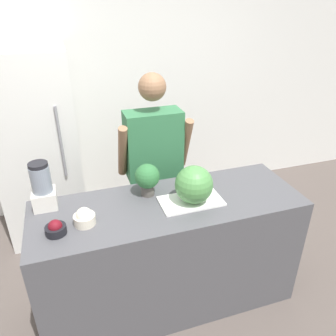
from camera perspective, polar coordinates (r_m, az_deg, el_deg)
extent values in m
plane|color=#564C47|center=(2.65, 2.63, -26.43)|extent=(14.00, 14.00, 0.00)
cube|color=white|center=(3.56, -8.36, 13.66)|extent=(8.00, 0.06, 2.60)
cube|color=#4C4C51|center=(2.51, 0.23, -14.70)|extent=(1.85, 0.64, 0.91)
cube|color=white|center=(3.28, -21.60, 3.16)|extent=(0.71, 0.68, 1.78)
cylinder|color=gray|center=(2.87, -18.16, 4.24)|extent=(0.02, 0.02, 0.62)
cube|color=gray|center=(3.02, -2.28, -7.73)|extent=(0.34, 0.18, 0.79)
cube|color=#337247|center=(2.69, -2.55, 4.13)|extent=(0.46, 0.22, 0.56)
sphere|color=#936B4C|center=(2.53, -2.77, 13.92)|extent=(0.21, 0.21, 0.21)
cylinder|color=#936B4C|center=(2.60, -7.91, 2.84)|extent=(0.07, 0.23, 0.47)
cylinder|color=#936B4C|center=(2.73, 3.04, 4.31)|extent=(0.07, 0.23, 0.47)
cube|color=white|center=(2.24, 4.01, -5.76)|extent=(0.42, 0.24, 0.01)
sphere|color=#4C8C47|center=(2.16, 4.54, -2.90)|extent=(0.25, 0.25, 0.25)
cylinder|color=black|center=(2.06, -18.94, -10.17)|extent=(0.12, 0.12, 0.05)
sphere|color=maroon|center=(2.04, -19.05, -9.59)|extent=(0.08, 0.08, 0.08)
cylinder|color=beige|center=(2.08, -14.31, -8.70)|extent=(0.13, 0.13, 0.06)
sphere|color=white|center=(2.07, -14.41, -8.00)|extent=(0.10, 0.10, 0.10)
cube|color=silver|center=(2.30, -20.65, -5.09)|extent=(0.15, 0.15, 0.12)
cylinder|color=gray|center=(2.23, -21.28, -1.82)|extent=(0.13, 0.13, 0.18)
cylinder|color=black|center=(2.19, -21.74, 0.52)|extent=(0.12, 0.12, 0.02)
cylinder|color=#514C47|center=(2.30, -3.56, -3.83)|extent=(0.09, 0.09, 0.07)
sphere|color=#2D6B38|center=(2.25, -3.64, -1.44)|extent=(0.17, 0.17, 0.17)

